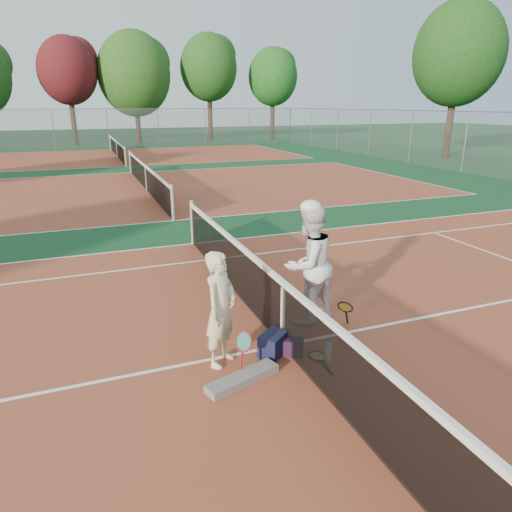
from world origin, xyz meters
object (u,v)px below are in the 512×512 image
(net_main, at_px, (283,314))
(racket_spare, at_px, (317,356))
(water_bottle, at_px, (328,351))
(racket_black_held, at_px, (345,315))
(racket_red, at_px, (244,353))
(player_a, at_px, (221,309))
(player_b, at_px, (309,265))
(sports_bag_purple, at_px, (293,346))
(sports_bag_navy, at_px, (273,344))

(net_main, distance_m, racket_spare, 0.76)
(water_bottle, bearing_deg, racket_black_held, 45.81)
(racket_spare, bearing_deg, racket_black_held, -49.02)
(water_bottle, bearing_deg, racket_red, 172.42)
(player_a, distance_m, player_b, 1.81)
(player_a, height_order, sports_bag_purple, player_a)
(net_main, xyz_separation_m, sports_bag_navy, (-0.22, -0.18, -0.35))
(water_bottle, bearing_deg, sports_bag_navy, 146.13)
(player_b, bearing_deg, racket_black_held, 108.40)
(racket_spare, bearing_deg, player_a, 79.13)
(racket_spare, height_order, water_bottle, water_bottle)
(net_main, distance_m, sports_bag_purple, 0.48)
(sports_bag_navy, relative_size, sports_bag_purple, 1.40)
(racket_spare, bearing_deg, net_main, 39.86)
(racket_spare, relative_size, water_bottle, 2.00)
(racket_spare, bearing_deg, sports_bag_purple, 59.51)
(racket_black_held, height_order, water_bottle, racket_black_held)
(sports_bag_purple, height_order, water_bottle, water_bottle)
(sports_bag_navy, bearing_deg, player_b, 40.24)
(racket_black_held, relative_size, sports_bag_navy, 1.25)
(racket_spare, relative_size, sports_bag_navy, 1.47)
(racket_spare, bearing_deg, player_b, -14.56)
(racket_red, xyz_separation_m, racket_spare, (1.08, -0.02, -0.28))
(net_main, xyz_separation_m, player_b, (0.71, 0.61, 0.45))
(player_a, bearing_deg, sports_bag_navy, -49.41)
(net_main, distance_m, sports_bag_navy, 0.45)
(racket_black_held, distance_m, water_bottle, 0.98)
(sports_bag_navy, bearing_deg, racket_black_held, 11.62)
(sports_bag_purple, bearing_deg, sports_bag_navy, 161.61)
(net_main, xyz_separation_m, racket_black_held, (1.09, 0.09, -0.25))
(racket_spare, height_order, sports_bag_purple, sports_bag_purple)
(racket_red, height_order, sports_bag_purple, racket_red)
(player_a, height_order, water_bottle, player_a)
(sports_bag_navy, distance_m, sports_bag_purple, 0.28)
(racket_spare, distance_m, sports_bag_navy, 0.64)
(player_b, relative_size, water_bottle, 6.43)
(player_b, height_order, racket_red, player_b)
(player_a, height_order, sports_bag_navy, player_a)
(racket_black_held, height_order, sports_bag_navy, racket_black_held)
(racket_red, bearing_deg, sports_bag_purple, -32.31)
(player_b, distance_m, racket_red, 1.92)
(racket_black_held, xyz_separation_m, sports_bag_navy, (-1.32, -0.27, -0.09))
(net_main, height_order, sports_bag_navy, net_main)
(racket_red, height_order, racket_black_held, racket_red)
(racket_black_held, bearing_deg, racket_red, -28.85)
(racket_red, relative_size, sports_bag_purple, 1.99)
(racket_red, relative_size, sports_bag_navy, 1.42)
(net_main, height_order, water_bottle, net_main)
(racket_spare, distance_m, water_bottle, 0.21)
(net_main, bearing_deg, racket_red, -149.19)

